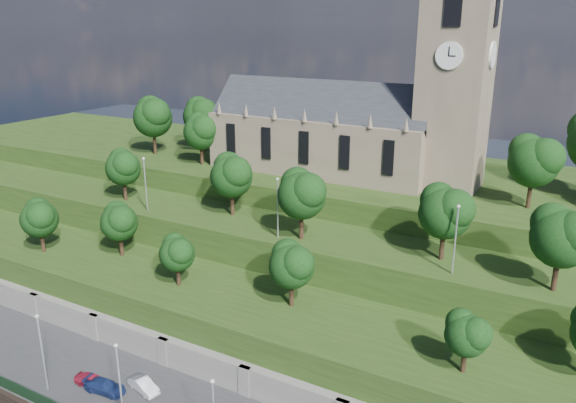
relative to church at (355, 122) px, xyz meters
The scene contains 13 objects.
retaining_wall 39.48m from the church, 91.33° to the right, with size 160.00×2.10×5.00m.
embankment_lower 33.57m from the church, 91.61° to the right, with size 160.00×12.00×8.00m, color #223A13.
embankment_upper 23.71m from the church, 92.66° to the right, with size 160.00×10.00×12.00m, color #223A13.
hilltop 15.57m from the church, 101.11° to the left, with size 160.00×32.00×15.00m, color #223A13.
church is the anchor object (origin of this frame).
trees_lower 29.60m from the church, 94.06° to the right, with size 66.62×8.58×6.94m.
trees_upper 18.96m from the church, 76.85° to the right, with size 60.64×8.45×8.21m.
trees_hilltop 4.57m from the church, ahead, with size 75.95×16.24×10.83m.
lamp_posts_promenade 46.37m from the church, 93.67° to the right, with size 60.36×0.36×8.12m.
lamp_posts_upper 20.98m from the church, 92.26° to the right, with size 40.36×0.36×7.18m.
car_left 46.51m from the church, 103.16° to the right, with size 1.42×3.53×1.20m, color #A61B34.
car_middle 44.09m from the church, 96.72° to the right, with size 1.31×3.77×1.24m, color silver.
car_right 46.25m from the church, 100.64° to the right, with size 1.72×4.22×1.23m, color navy.
Camera 1 is at (30.68, -26.15, 35.80)m, focal length 35.00 mm.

